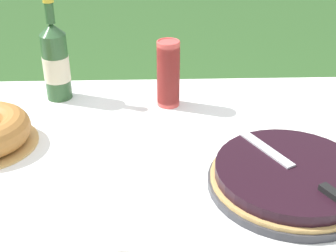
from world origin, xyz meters
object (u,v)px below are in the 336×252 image
at_px(berry_tart, 290,177).
at_px(serving_knife, 300,172).
at_px(cider_bottle_green, 56,62).
at_px(cup_stack, 168,74).

distance_m(berry_tart, serving_knife, 0.05).
height_order(serving_knife, cider_bottle_green, cider_bottle_green).
relative_size(berry_tart, serving_knife, 1.15).
xyz_separation_m(serving_knife, cider_bottle_green, (-0.65, 0.54, 0.06)).
height_order(berry_tart, cup_stack, cup_stack).
distance_m(cup_stack, cider_bottle_green, 0.37).
height_order(berry_tart, cider_bottle_green, cider_bottle_green).
bearing_deg(serving_knife, cider_bottle_green, 22.13).
xyz_separation_m(berry_tart, cup_stack, (-0.28, 0.45, 0.08)).
distance_m(berry_tart, cider_bottle_green, 0.83).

